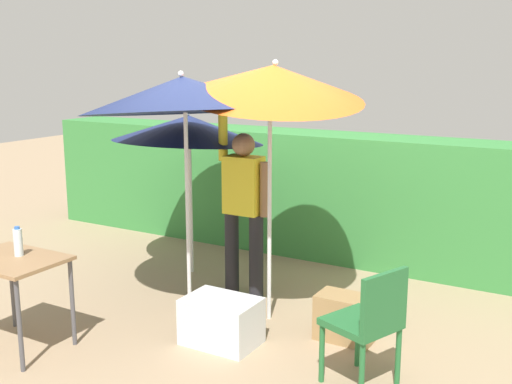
{
  "coord_description": "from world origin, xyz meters",
  "views": [
    {
      "loc": [
        2.79,
        -4.53,
        2.28
      ],
      "look_at": [
        0.0,
        0.3,
        1.1
      ],
      "focal_mm": 44.08,
      "sensor_mm": 36.0,
      "label": 1
    }
  ],
  "objects_px": {
    "person_vendor": "(244,202)",
    "cooler_box": "(221,321)",
    "umbrella_yellow": "(183,95)",
    "folding_table": "(13,269)",
    "bottle_water": "(18,242)",
    "umbrella_orange": "(273,82)",
    "umbrella_rainbow": "(189,129)",
    "crate_cardboard": "(345,318)",
    "chair_plastic": "(369,320)"
  },
  "relations": [
    {
      "from": "person_vendor",
      "to": "cooler_box",
      "type": "xyz_separation_m",
      "value": [
        0.42,
        -1.05,
        -0.74
      ]
    },
    {
      "from": "umbrella_yellow",
      "to": "folding_table",
      "type": "relative_size",
      "value": 2.84
    },
    {
      "from": "cooler_box",
      "to": "bottle_water",
      "type": "xyz_separation_m",
      "value": [
        -1.38,
        -0.81,
        0.68
      ]
    },
    {
      "from": "umbrella_orange",
      "to": "folding_table",
      "type": "height_order",
      "value": "umbrella_orange"
    },
    {
      "from": "umbrella_rainbow",
      "to": "bottle_water",
      "type": "height_order",
      "value": "umbrella_rainbow"
    },
    {
      "from": "person_vendor",
      "to": "folding_table",
      "type": "bearing_deg",
      "value": -116.61
    },
    {
      "from": "umbrella_yellow",
      "to": "cooler_box",
      "type": "bearing_deg",
      "value": -33.16
    },
    {
      "from": "umbrella_rainbow",
      "to": "crate_cardboard",
      "type": "relative_size",
      "value": 3.76
    },
    {
      "from": "chair_plastic",
      "to": "cooler_box",
      "type": "distance_m",
      "value": 1.32
    },
    {
      "from": "person_vendor",
      "to": "folding_table",
      "type": "distance_m",
      "value": 2.18
    },
    {
      "from": "folding_table",
      "to": "crate_cardboard",
      "type": "bearing_deg",
      "value": 33.04
    },
    {
      "from": "umbrella_rainbow",
      "to": "umbrella_orange",
      "type": "distance_m",
      "value": 1.61
    },
    {
      "from": "umbrella_rainbow",
      "to": "folding_table",
      "type": "relative_size",
      "value": 2.21
    },
    {
      "from": "person_vendor",
      "to": "bottle_water",
      "type": "height_order",
      "value": "person_vendor"
    },
    {
      "from": "umbrella_rainbow",
      "to": "cooler_box",
      "type": "relative_size",
      "value": 2.97
    },
    {
      "from": "cooler_box",
      "to": "crate_cardboard",
      "type": "bearing_deg",
      "value": 34.06
    },
    {
      "from": "folding_table",
      "to": "person_vendor",
      "type": "bearing_deg",
      "value": 63.39
    },
    {
      "from": "umbrella_rainbow",
      "to": "chair_plastic",
      "type": "distance_m",
      "value": 3.09
    },
    {
      "from": "cooler_box",
      "to": "bottle_water",
      "type": "distance_m",
      "value": 1.74
    },
    {
      "from": "folding_table",
      "to": "umbrella_rainbow",
      "type": "bearing_deg",
      "value": 86.63
    },
    {
      "from": "cooler_box",
      "to": "crate_cardboard",
      "type": "distance_m",
      "value": 1.02
    },
    {
      "from": "crate_cardboard",
      "to": "bottle_water",
      "type": "relative_size",
      "value": 1.96
    },
    {
      "from": "cooler_box",
      "to": "folding_table",
      "type": "xyz_separation_m",
      "value": [
        -1.39,
        -0.88,
        0.47
      ]
    },
    {
      "from": "umbrella_orange",
      "to": "umbrella_yellow",
      "type": "distance_m",
      "value": 0.8
    },
    {
      "from": "chair_plastic",
      "to": "bottle_water",
      "type": "distance_m",
      "value": 2.78
    },
    {
      "from": "person_vendor",
      "to": "chair_plastic",
      "type": "relative_size",
      "value": 2.11
    },
    {
      "from": "person_vendor",
      "to": "cooler_box",
      "type": "bearing_deg",
      "value": -68.26
    },
    {
      "from": "folding_table",
      "to": "chair_plastic",
      "type": "bearing_deg",
      "value": 16.67
    },
    {
      "from": "crate_cardboard",
      "to": "folding_table",
      "type": "distance_m",
      "value": 2.71
    },
    {
      "from": "umbrella_yellow",
      "to": "bottle_water",
      "type": "height_order",
      "value": "umbrella_yellow"
    },
    {
      "from": "chair_plastic",
      "to": "cooler_box",
      "type": "bearing_deg",
      "value": 176.35
    },
    {
      "from": "umbrella_rainbow",
      "to": "umbrella_yellow",
      "type": "height_order",
      "value": "umbrella_yellow"
    },
    {
      "from": "cooler_box",
      "to": "crate_cardboard",
      "type": "xyz_separation_m",
      "value": [
        0.85,
        0.57,
        -0.0
      ]
    },
    {
      "from": "umbrella_yellow",
      "to": "umbrella_rainbow",
      "type": "bearing_deg",
      "value": 124.08
    },
    {
      "from": "umbrella_yellow",
      "to": "chair_plastic",
      "type": "distance_m",
      "value": 2.47
    },
    {
      "from": "umbrella_rainbow",
      "to": "umbrella_yellow",
      "type": "distance_m",
      "value": 1.17
    },
    {
      "from": "chair_plastic",
      "to": "folding_table",
      "type": "xyz_separation_m",
      "value": [
        -2.67,
        -0.8,
        0.15
      ]
    },
    {
      "from": "umbrella_rainbow",
      "to": "person_vendor",
      "type": "bearing_deg",
      "value": -18.19
    },
    {
      "from": "chair_plastic",
      "to": "umbrella_orange",
      "type": "bearing_deg",
      "value": 147.89
    },
    {
      "from": "cooler_box",
      "to": "folding_table",
      "type": "height_order",
      "value": "folding_table"
    },
    {
      "from": "umbrella_rainbow",
      "to": "bottle_water",
      "type": "xyz_separation_m",
      "value": [
        -0.12,
        -2.14,
        -0.7
      ]
    },
    {
      "from": "person_vendor",
      "to": "chair_plastic",
      "type": "xyz_separation_m",
      "value": [
        1.7,
        -1.13,
        -0.42
      ]
    },
    {
      "from": "umbrella_yellow",
      "to": "person_vendor",
      "type": "distance_m",
      "value": 1.24
    },
    {
      "from": "umbrella_orange",
      "to": "crate_cardboard",
      "type": "xyz_separation_m",
      "value": [
        0.74,
        -0.08,
        -1.91
      ]
    },
    {
      "from": "chair_plastic",
      "to": "crate_cardboard",
      "type": "height_order",
      "value": "chair_plastic"
    },
    {
      "from": "person_vendor",
      "to": "umbrella_yellow",
      "type": "bearing_deg",
      "value": -109.59
    },
    {
      "from": "umbrella_rainbow",
      "to": "bottle_water",
      "type": "distance_m",
      "value": 2.25
    },
    {
      "from": "umbrella_rainbow",
      "to": "umbrella_orange",
      "type": "xyz_separation_m",
      "value": [
        1.37,
        -0.67,
        0.53
      ]
    },
    {
      "from": "chair_plastic",
      "to": "person_vendor",
      "type": "bearing_deg",
      "value": 146.3
    },
    {
      "from": "cooler_box",
      "to": "crate_cardboard",
      "type": "relative_size",
      "value": 1.26
    }
  ]
}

